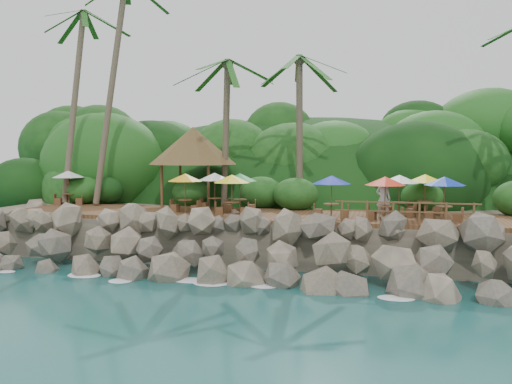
# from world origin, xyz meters

# --- Properties ---
(ground) EXTENTS (140.00, 140.00, 0.00)m
(ground) POSITION_xyz_m (0.00, 0.00, 0.00)
(ground) COLOR #19514F
(ground) RESTS_ON ground
(land_base) EXTENTS (32.00, 25.20, 2.10)m
(land_base) POSITION_xyz_m (0.00, 16.00, 1.05)
(land_base) COLOR gray
(land_base) RESTS_ON ground
(jungle_hill) EXTENTS (44.80, 28.00, 15.40)m
(jungle_hill) POSITION_xyz_m (0.00, 23.50, 0.00)
(jungle_hill) COLOR #143811
(jungle_hill) RESTS_ON ground
(seawall) EXTENTS (29.00, 4.00, 2.30)m
(seawall) POSITION_xyz_m (0.00, 2.00, 1.15)
(seawall) COLOR gray
(seawall) RESTS_ON ground
(terrace) EXTENTS (26.00, 5.00, 0.20)m
(terrace) POSITION_xyz_m (0.00, 6.00, 2.20)
(terrace) COLOR brown
(terrace) RESTS_ON land_base
(jungle_foliage) EXTENTS (44.00, 16.00, 12.00)m
(jungle_foliage) POSITION_xyz_m (0.00, 15.00, 0.00)
(jungle_foliage) COLOR #143811
(jungle_foliage) RESTS_ON ground
(foam_line) EXTENTS (25.20, 0.80, 0.06)m
(foam_line) POSITION_xyz_m (0.00, 0.30, 0.03)
(foam_line) COLOR white
(foam_line) RESTS_ON ground
(palms) EXTENTS (33.42, 6.82, 14.70)m
(palms) POSITION_xyz_m (1.03, 8.88, 12.31)
(palms) COLOR brown
(palms) RESTS_ON ground
(palapa) EXTENTS (5.17, 5.17, 4.60)m
(palapa) POSITION_xyz_m (-4.60, 9.29, 5.79)
(palapa) COLOR brown
(palapa) RESTS_ON ground
(dining_clusters) EXTENTS (22.67, 4.73, 2.02)m
(dining_clusters) POSITION_xyz_m (1.48, 6.07, 3.98)
(dining_clusters) COLOR brown
(dining_clusters) RESTS_ON terrace
(railing) EXTENTS (6.10, 0.10, 1.00)m
(railing) POSITION_xyz_m (7.28, 3.65, 2.91)
(railing) COLOR brown
(railing) RESTS_ON terrace
(waiter) EXTENTS (0.79, 0.64, 1.89)m
(waiter) POSITION_xyz_m (6.30, 5.51, 3.24)
(waiter) COLOR silver
(waiter) RESTS_ON terrace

